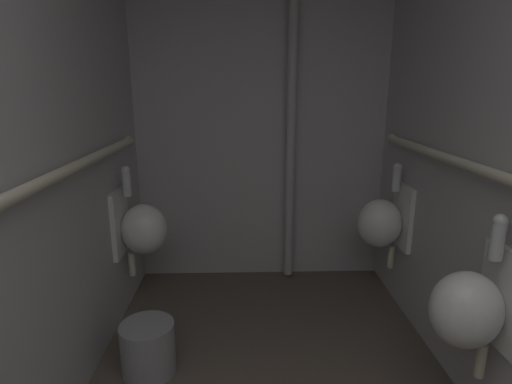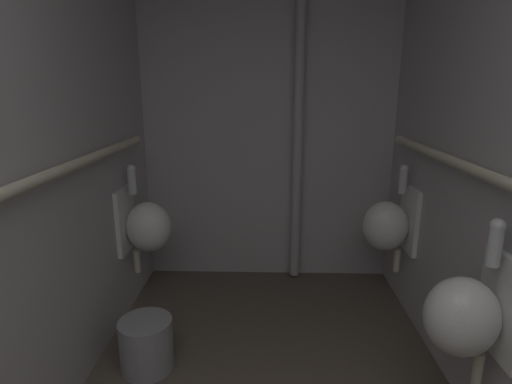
# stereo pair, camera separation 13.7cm
# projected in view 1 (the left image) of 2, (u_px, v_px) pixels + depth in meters

# --- Properties ---
(wall_left) EXTENTS (0.06, 3.51, 2.59)m
(wall_left) POSITION_uv_depth(u_px,v_px,m) (2.00, 153.00, 1.45)
(wall_left) COLOR #B8B3B4
(wall_left) RESTS_ON ground
(wall_back) EXTENTS (2.06, 0.06, 2.59)m
(wall_back) POSITION_uv_depth(u_px,v_px,m) (261.00, 117.00, 3.15)
(wall_back) COLOR #B8B3B4
(wall_back) RESTS_ON ground
(urinal_left_mid) EXTENTS (0.32, 0.30, 0.76)m
(urinal_left_mid) POSITION_uv_depth(u_px,v_px,m) (141.00, 228.00, 2.69)
(urinal_left_mid) COLOR white
(urinal_right_mid) EXTENTS (0.32, 0.30, 0.76)m
(urinal_right_mid) POSITION_uv_depth(u_px,v_px,m) (471.00, 307.00, 1.72)
(urinal_right_mid) COLOR white
(urinal_right_far) EXTENTS (0.32, 0.30, 0.76)m
(urinal_right_far) POSITION_uv_depth(u_px,v_px,m) (383.00, 222.00, 2.80)
(urinal_right_far) COLOR white
(supply_pipe_left) EXTENTS (0.06, 2.72, 0.06)m
(supply_pipe_left) POSITION_uv_depth(u_px,v_px,m) (29.00, 189.00, 1.46)
(supply_pipe_left) COLOR beige
(standpipe_back_wall) EXTENTS (0.07, 0.07, 2.54)m
(standpipe_back_wall) POSITION_uv_depth(u_px,v_px,m) (291.00, 118.00, 3.05)
(standpipe_back_wall) COLOR #B2B2B2
(standpipe_back_wall) RESTS_ON ground
(waste_bin) EXTENTS (0.29, 0.29, 0.29)m
(waste_bin) POSITION_uv_depth(u_px,v_px,m) (148.00, 348.00, 2.21)
(waste_bin) COLOR gray
(waste_bin) RESTS_ON ground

